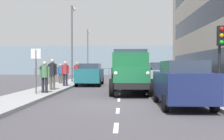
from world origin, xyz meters
TOP-DOWN VIEW (x-y plane):
  - ground_plane at (0.00, -12.13)m, footprint 80.00×80.00m
  - sidewalk_left at (-4.37, -12.13)m, footprint 2.08×41.34m
  - sidewalk_right at (4.37, -12.13)m, footprint 2.08×41.34m
  - road_centreline_markings at (0.00, -11.62)m, footprint 0.12×37.55m
  - sea_horizon at (0.00, -35.80)m, footprint 80.00×0.80m
  - seawall_railing at (-0.00, -32.20)m, footprint 28.08×0.08m
  - truck_vintage_green at (-0.59, -4.17)m, footprint 2.17×5.64m
  - car_navy_kerbside_near at (-2.39, 0.41)m, footprint 1.78×3.91m
  - car_silver_kerbside_1 at (-2.39, -4.88)m, footprint 1.75×4.00m
  - car_black_kerbside_2 at (-2.39, -10.41)m, footprint 1.88×4.50m
  - car_maroon_kerbside_3 at (-2.39, -16.58)m, footprint 1.93×3.94m
  - car_teal_oppositeside_0 at (2.39, -10.52)m, footprint 1.92×4.47m
  - pedestrian_in_dark_coat at (3.84, -3.07)m, footprint 0.53×0.34m
  - pedestrian_couple_a at (3.91, -4.81)m, footprint 0.53×0.34m
  - pedestrian_near_railing at (3.80, -7.80)m, footprint 0.53×0.34m
  - pedestrian_strolling at (4.74, -10.43)m, footprint 0.53×0.34m
  - pedestrian_couple_b at (3.72, -12.05)m, footprint 0.53×0.34m
  - traffic_light_near at (-4.61, -1.82)m, footprint 0.28×0.41m
  - lamp_post_promenade at (4.31, -13.10)m, footprint 0.32×1.14m
  - lamp_post_far at (4.42, -24.76)m, footprint 0.32×1.14m
  - street_sign at (4.17, -2.70)m, footprint 0.50×0.07m

SIDE VIEW (x-z plane):
  - ground_plane at x=0.00m, z-range 0.00..0.00m
  - road_centreline_markings at x=0.00m, z-range 0.00..0.01m
  - sidewalk_left at x=-4.37m, z-range 0.00..0.15m
  - sidewalk_right at x=4.37m, z-range 0.00..0.15m
  - car_navy_kerbside_near at x=-2.39m, z-range 0.03..1.75m
  - car_silver_kerbside_1 at x=-2.39m, z-range 0.03..1.75m
  - car_maroon_kerbside_3 at x=-2.39m, z-range 0.04..1.76m
  - car_black_kerbside_2 at x=-2.39m, z-range 0.04..1.76m
  - car_teal_oppositeside_0 at x=2.39m, z-range 0.04..1.76m
  - seawall_railing at x=0.00m, z-range 0.32..1.52m
  - pedestrian_strolling at x=4.74m, z-range 0.28..1.85m
  - pedestrian_in_dark_coat at x=3.84m, z-range 0.29..1.92m
  - pedestrian_near_railing at x=3.80m, z-range 0.30..2.01m
  - pedestrian_couple_b at x=3.72m, z-range 0.30..2.01m
  - truck_vintage_green at x=-0.59m, z-range -0.04..2.39m
  - pedestrian_couple_a at x=3.91m, z-range 0.31..2.10m
  - street_sign at x=4.17m, z-range 0.56..2.81m
  - traffic_light_near at x=-4.61m, z-range 0.87..4.07m
  - sea_horizon at x=0.00m, z-range 0.00..5.00m
  - lamp_post_far at x=4.42m, z-range 0.76..6.97m
  - lamp_post_promenade at x=4.31m, z-range 0.77..7.51m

